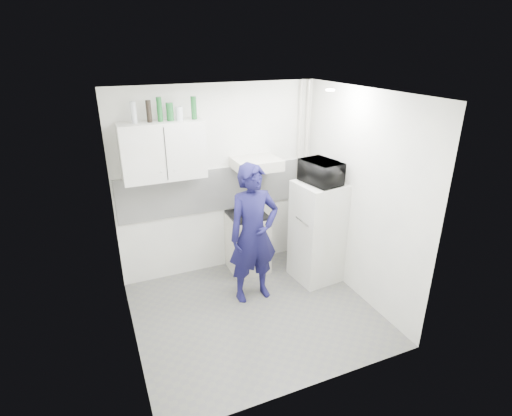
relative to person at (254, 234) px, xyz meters
name	(u,v)px	position (x,y,z in m)	size (l,w,h in m)	color
floor	(255,313)	(-0.13, -0.34, -0.89)	(2.80, 2.80, 0.00)	#5D5D54
ceiling	(254,93)	(-0.13, -0.34, 1.71)	(2.80, 2.80, 0.00)	white
wall_back	(219,182)	(-0.13, 0.91, 0.41)	(2.80, 2.80, 0.00)	white
wall_left	(122,238)	(-1.53, -0.34, 0.41)	(2.60, 2.60, 0.00)	white
wall_right	(360,197)	(1.27, -0.34, 0.41)	(2.60, 2.60, 0.00)	white
person	(254,234)	(0.00, 0.00, 0.00)	(0.65, 0.43, 1.78)	#12113D
stove	(248,243)	(0.18, 0.66, -0.47)	(0.52, 0.52, 0.84)	beige
fridge	(317,232)	(0.97, 0.09, -0.19)	(0.58, 0.58, 1.39)	beige
stove_top	(247,215)	(0.18, 0.66, -0.04)	(0.50, 0.50, 0.03)	black
saucepan	(246,210)	(0.17, 0.68, 0.02)	(0.16, 0.16, 0.09)	silver
microwave	(321,172)	(0.97, 0.09, 0.65)	(0.36, 0.53, 0.29)	black
bottle_b	(133,112)	(-1.17, 0.73, 1.43)	(0.06, 0.06, 0.25)	#B2B7BC
bottle_c	(149,111)	(-1.00, 0.73, 1.43)	(0.06, 0.06, 0.25)	black
bottle_d	(160,109)	(-0.87, 0.73, 1.45)	(0.06, 0.06, 0.28)	#144C1E
canister_a	(170,112)	(-0.76, 0.73, 1.42)	(0.08, 0.08, 0.21)	#144C1E
canister_b	(179,113)	(-0.65, 0.73, 1.39)	(0.08, 0.08, 0.16)	#B2B7BC
bottle_e	(194,108)	(-0.47, 0.73, 1.44)	(0.07, 0.07, 0.27)	#144C1E
upper_cabinet	(163,151)	(-0.88, 0.73, 0.96)	(1.00, 0.35, 0.70)	beige
range_hood	(257,164)	(0.32, 0.66, 0.68)	(0.60, 0.50, 0.14)	beige
backsplash	(220,189)	(-0.13, 0.89, 0.31)	(2.74, 0.03, 0.60)	white
pipe_a	(305,172)	(1.17, 0.83, 0.41)	(0.05, 0.05, 2.60)	beige
pipe_b	(298,173)	(1.05, 0.83, 0.41)	(0.04, 0.04, 2.60)	beige
ceiling_spot_fixture	(330,90)	(0.87, -0.14, 1.68)	(0.10, 0.10, 0.02)	white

